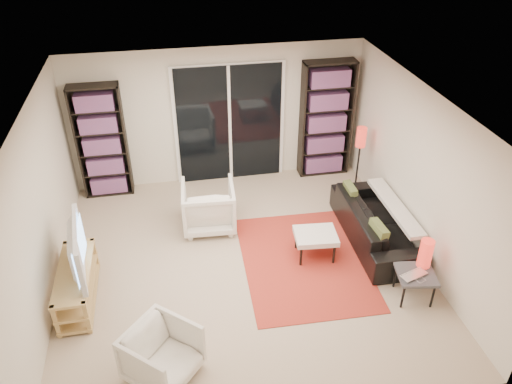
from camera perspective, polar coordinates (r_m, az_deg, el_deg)
floor at (r=7.19m, az=-1.52°, el=-8.21°), size 5.00×5.00×0.00m
wall_back at (r=8.67m, az=-4.43°, el=8.63°), size 5.00×0.02×2.40m
wall_front at (r=4.61m, az=3.69°, el=-16.78°), size 5.00×0.02×2.40m
wall_left at (r=6.63m, az=-23.52°, el=-2.31°), size 0.02×5.00×2.40m
wall_right at (r=7.24m, az=18.25°, el=1.89°), size 0.02×5.00×2.40m
ceiling at (r=5.92m, az=-1.85°, el=9.72°), size 5.00×5.00×0.02m
sliding_door at (r=8.72m, az=-3.04°, el=7.75°), size 1.92×0.08×2.16m
bookshelf_left at (r=8.64m, az=-17.21°, el=5.48°), size 0.80×0.30×1.95m
bookshelf_right at (r=8.97m, az=8.00°, el=8.20°), size 0.90×0.30×2.10m
tv_stand at (r=6.88m, az=-19.77°, el=-9.89°), size 0.41×1.29×0.50m
tv at (r=6.54m, az=-20.48°, el=-6.26°), size 0.28×1.11×0.63m
rug at (r=7.26m, az=5.47°, el=-7.88°), size 1.78×2.37×0.01m
sofa at (r=7.68m, az=13.48°, el=-3.49°), size 0.83×2.03×0.59m
armchair_back at (r=7.73m, az=-5.45°, el=-1.64°), size 0.85×0.87×0.74m
armchair_front at (r=5.74m, az=-10.66°, el=-17.78°), size 0.98×0.98×0.64m
ottoman at (r=7.17m, az=6.82°, el=-5.09°), size 0.63×0.54×0.40m
side_table at (r=6.78m, az=17.80°, el=-9.13°), size 0.55×0.55×0.40m
laptop at (r=6.67m, az=17.90°, el=-9.28°), size 0.41×0.33×0.03m
table_lamp at (r=6.79m, az=18.82°, el=-6.64°), size 0.18×0.18×0.39m
floor_lamp at (r=8.46m, az=11.83°, el=5.30°), size 0.19×0.19×1.23m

